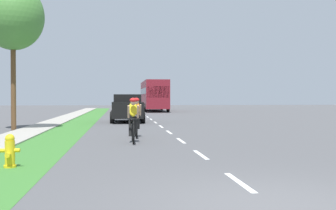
{
  "coord_description": "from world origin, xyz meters",
  "views": [
    {
      "loc": [
        -2.21,
        -5.88,
        1.59
      ],
      "look_at": [
        0.88,
        20.83,
        1.1
      ],
      "focal_mm": 44.06,
      "sensor_mm": 36.0,
      "label": 1
    }
  ],
  "objects": [
    {
      "name": "grass_verge",
      "position": [
        -4.7,
        20.0,
        0.0
      ],
      "size": [
        1.88,
        70.0,
        0.01
      ],
      "primitive_type": "cube",
      "color": "#38722D",
      "rests_on": "ground_plane"
    },
    {
      "name": "suv_black",
      "position": [
        -1.78,
        21.04,
        0.95
      ],
      "size": [
        2.15,
        4.7,
        1.79
      ],
      "color": "black",
      "rests_on": "ground_plane"
    },
    {
      "name": "bus_maroon",
      "position": [
        1.69,
        42.41,
        1.98
      ],
      "size": [
        2.78,
        11.6,
        3.48
      ],
      "color": "maroon",
      "rests_on": "ground_plane"
    },
    {
      "name": "sedan_white",
      "position": [
        -1.7,
        31.96,
        0.77
      ],
      "size": [
        1.98,
        4.3,
        1.52
      ],
      "color": "silver",
      "rests_on": "ground_plane"
    },
    {
      "name": "cyclist_trailing",
      "position": [
        -1.59,
        10.56,
        0.81
      ],
      "size": [
        0.42,
        1.72,
        1.58
      ],
      "color": "black",
      "rests_on": "ground_plane"
    },
    {
      "name": "fire_hydrant_yellow",
      "position": [
        -4.7,
        3.76,
        0.37
      ],
      "size": [
        0.44,
        0.38,
        0.76
      ],
      "color": "yellow",
      "rests_on": "ground_plane"
    },
    {
      "name": "sidewalk_concrete",
      "position": [
        -6.42,
        20.0,
        0.0
      ],
      "size": [
        1.55,
        70.0,
        0.1
      ],
      "primitive_type": "cube",
      "color": "#9E998E",
      "rests_on": "ground_plane"
    },
    {
      "name": "cyclist_lead",
      "position": [
        -1.77,
        8.57,
        0.81
      ],
      "size": [
        0.42,
        1.72,
        1.58
      ],
      "color": "black",
      "rests_on": "ground_plane"
    },
    {
      "name": "lane_markings_center",
      "position": [
        0.0,
        24.0,
        0.0
      ],
      "size": [
        0.12,
        54.07,
        0.01
      ],
      "color": "white",
      "rests_on": "ground_plane"
    },
    {
      "name": "ground_plane",
      "position": [
        0.0,
        20.0,
        0.0
      ],
      "size": [
        120.0,
        120.0,
        0.0
      ],
      "primitive_type": "plane",
      "color": "#4C4C4F"
    },
    {
      "name": "street_tree_near",
      "position": [
        -7.36,
        14.79,
        5.49
      ],
      "size": [
        2.96,
        2.96,
        7.14
      ],
      "color": "brown",
      "rests_on": "ground_plane"
    }
  ]
}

